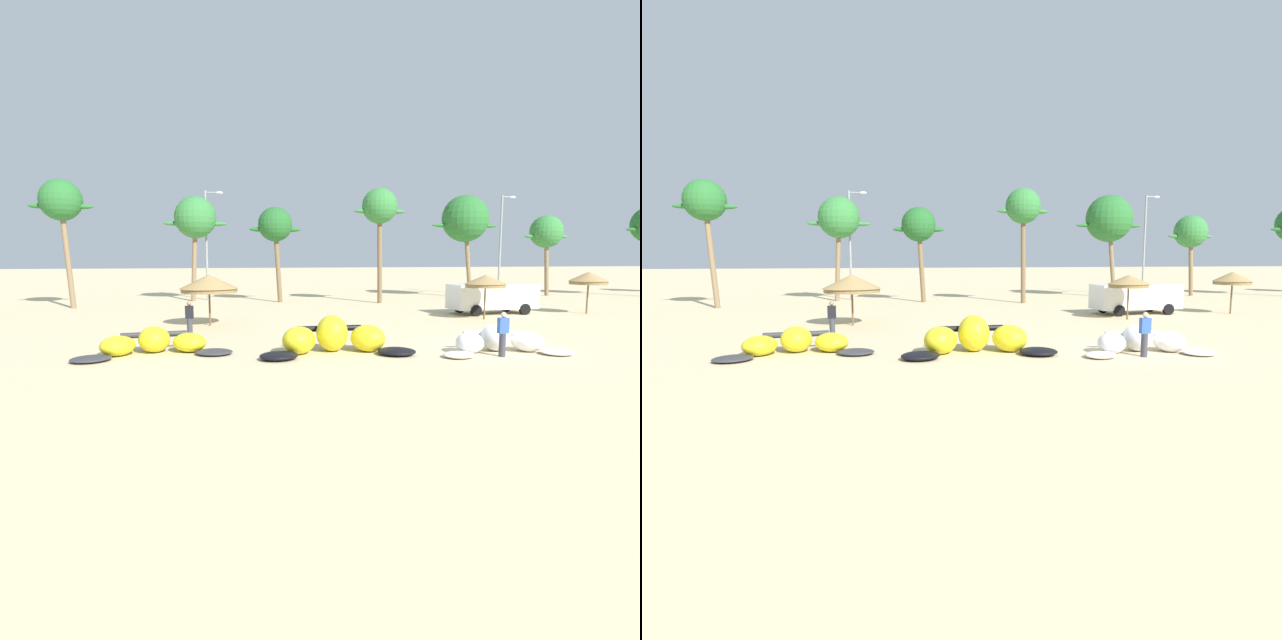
{
  "view_description": "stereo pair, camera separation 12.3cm",
  "coord_description": "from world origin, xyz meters",
  "views": [
    {
      "loc": [
        -10.04,
        -18.37,
        3.64
      ],
      "look_at": [
        -6.18,
        2.0,
        1.0
      ],
      "focal_mm": 28.66,
      "sensor_mm": 36.0,
      "label": 1
    },
    {
      "loc": [
        -9.92,
        -18.39,
        3.64
      ],
      "look_at": [
        -6.18,
        2.0,
        1.0
      ],
      "focal_mm": 28.66,
      "sensor_mm": 36.0,
      "label": 2
    }
  ],
  "objects": [
    {
      "name": "beach_umbrella_near_van",
      "position": [
        -10.76,
        8.54,
        2.2
      ],
      "size": [
        3.02,
        3.02,
        2.65
      ],
      "color": "brown",
      "rests_on": "ground"
    },
    {
      "name": "person_near_kites",
      "position": [
        -11.55,
        4.81,
        0.82
      ],
      "size": [
        0.36,
        0.24,
        1.62
      ],
      "color": "#383842",
      "rests_on": "ground"
    },
    {
      "name": "lamppost_west_center",
      "position": [
        14.48,
        23.88,
        4.94
      ],
      "size": [
        1.39,
        0.24,
        8.9
      ],
      "color": "gray",
      "rests_on": "ground"
    },
    {
      "name": "palm_right_of_gap",
      "position": [
        18.46,
        23.24,
        5.63
      ],
      "size": [
        4.31,
        2.88,
        7.17
      ],
      "color": "#7F6647",
      "rests_on": "ground"
    },
    {
      "name": "ground_plane",
      "position": [
        0.0,
        0.0,
        0.0
      ],
      "size": [
        260.0,
        260.0,
        0.0
      ],
      "primitive_type": "plane",
      "color": "beige"
    },
    {
      "name": "lamppost_west",
      "position": [
        -11.19,
        24.24,
        4.88
      ],
      "size": [
        1.51,
        0.24,
        8.76
      ],
      "color": "gray",
      "rests_on": "ground"
    },
    {
      "name": "palm_leftmost",
      "position": [
        -20.64,
        19.26,
        7.15
      ],
      "size": [
        4.16,
        2.77,
        8.71
      ],
      "color": "#7F6647",
      "rests_on": "ground"
    },
    {
      "name": "parked_van",
      "position": [
        6.3,
        10.79,
        1.09
      ],
      "size": [
        5.49,
        2.41,
        1.84
      ],
      "color": "white",
      "rests_on": "ground"
    },
    {
      "name": "kite_left_of_center",
      "position": [
        0.12,
        -1.0,
        0.4
      ],
      "size": [
        5.26,
        2.5,
        1.05
      ],
      "color": "white",
      "rests_on": "ground"
    },
    {
      "name": "palm_center_left",
      "position": [
        1.6,
        19.03,
        7.11
      ],
      "size": [
        3.97,
        2.65,
        8.62
      ],
      "color": "brown",
      "rests_on": "ground"
    },
    {
      "name": "kite_left",
      "position": [
        -6.02,
        0.07,
        0.53
      ],
      "size": [
        6.06,
        2.72,
        1.38
      ],
      "color": "black",
      "rests_on": "ground"
    },
    {
      "name": "palm_center_right",
      "position": [
        10.36,
        22.74,
        6.67
      ],
      "size": [
        5.93,
        3.95,
        8.71
      ],
      "color": "#7F6647",
      "rests_on": "ground"
    },
    {
      "name": "palm_left",
      "position": [
        -12.08,
        23.43,
        6.49
      ],
      "size": [
        4.89,
        3.26,
        8.22
      ],
      "color": "#7F6647",
      "rests_on": "ground"
    },
    {
      "name": "palm_left_of_gap",
      "position": [
        -6.02,
        21.18,
        5.85
      ],
      "size": [
        3.94,
        2.63,
        7.3
      ],
      "color": "brown",
      "rests_on": "ground"
    },
    {
      "name": "beach_umbrella_near_palms",
      "position": [
        12.3,
        9.74,
        2.23
      ],
      "size": [
        2.31,
        2.31,
        2.63
      ],
      "color": "brown",
      "rests_on": "ground"
    },
    {
      "name": "person_by_umbrellas",
      "position": [
        -0.2,
        -1.78,
        0.82
      ],
      "size": [
        0.36,
        0.24,
        1.62
      ],
      "color": "#383842",
      "rests_on": "ground"
    },
    {
      "name": "kite_far_left",
      "position": [
        -12.61,
        1.14,
        0.38
      ],
      "size": [
        5.83,
        2.98,
        0.98
      ],
      "color": "#333338",
      "rests_on": "ground"
    },
    {
      "name": "beach_umbrella_middle",
      "position": [
        4.57,
        8.3,
        2.18
      ],
      "size": [
        2.33,
        2.33,
        2.54
      ],
      "color": "brown",
      "rests_on": "ground"
    }
  ]
}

